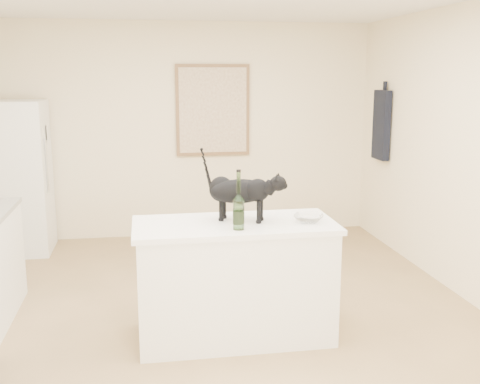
# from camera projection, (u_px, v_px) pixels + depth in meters

# --- Properties ---
(floor) EXTENTS (5.50, 5.50, 0.00)m
(floor) POSITION_uv_depth(u_px,v_px,m) (219.00, 325.00, 4.62)
(floor) COLOR #A38257
(floor) RESTS_ON ground
(wall_back) EXTENTS (4.50, 0.00, 4.50)m
(wall_back) POSITION_uv_depth(u_px,v_px,m) (188.00, 131.00, 7.02)
(wall_back) COLOR beige
(wall_back) RESTS_ON ground
(wall_front) EXTENTS (4.50, 0.00, 4.50)m
(wall_front) POSITION_uv_depth(u_px,v_px,m) (336.00, 308.00, 1.70)
(wall_front) COLOR beige
(wall_front) RESTS_ON ground
(island_base) EXTENTS (1.44, 0.67, 0.86)m
(island_base) POSITION_uv_depth(u_px,v_px,m) (235.00, 283.00, 4.36)
(island_base) COLOR white
(island_base) RESTS_ON floor
(island_top) EXTENTS (1.50, 0.70, 0.04)m
(island_top) POSITION_uv_depth(u_px,v_px,m) (234.00, 225.00, 4.27)
(island_top) COLOR white
(island_top) RESTS_ON island_base
(fridge) EXTENTS (0.68, 0.68, 1.70)m
(fridge) POSITION_uv_depth(u_px,v_px,m) (17.00, 178.00, 6.40)
(fridge) COLOR white
(fridge) RESTS_ON floor
(artwork_frame) EXTENTS (0.90, 0.03, 1.10)m
(artwork_frame) POSITION_uv_depth(u_px,v_px,m) (213.00, 110.00, 6.99)
(artwork_frame) COLOR brown
(artwork_frame) RESTS_ON wall_back
(artwork_canvas) EXTENTS (0.82, 0.00, 1.02)m
(artwork_canvas) POSITION_uv_depth(u_px,v_px,m) (213.00, 110.00, 6.97)
(artwork_canvas) COLOR beige
(artwork_canvas) RESTS_ON wall_back
(hanging_garment) EXTENTS (0.08, 0.34, 0.80)m
(hanging_garment) POSITION_uv_depth(u_px,v_px,m) (381.00, 125.00, 6.68)
(hanging_garment) COLOR black
(hanging_garment) RESTS_ON wall_right
(black_cat) EXTENTS (0.60, 0.39, 0.40)m
(black_cat) POSITION_uv_depth(u_px,v_px,m) (240.00, 194.00, 4.28)
(black_cat) COLOR black
(black_cat) RESTS_ON island_top
(wine_bottle) EXTENTS (0.08, 0.08, 0.38)m
(wine_bottle) POSITION_uv_depth(u_px,v_px,m) (239.00, 203.00, 4.04)
(wine_bottle) COLOR #245120
(wine_bottle) RESTS_ON island_top
(glass_bowl) EXTENTS (0.29, 0.29, 0.05)m
(glass_bowl) POSITION_uv_depth(u_px,v_px,m) (309.00, 218.00, 4.28)
(glass_bowl) COLOR white
(glass_bowl) RESTS_ON island_top
(fridge_paper) EXTENTS (0.03, 0.13, 0.17)m
(fridge_paper) POSITION_uv_depth(u_px,v_px,m) (47.00, 133.00, 6.40)
(fridge_paper) COLOR beige
(fridge_paper) RESTS_ON fridge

